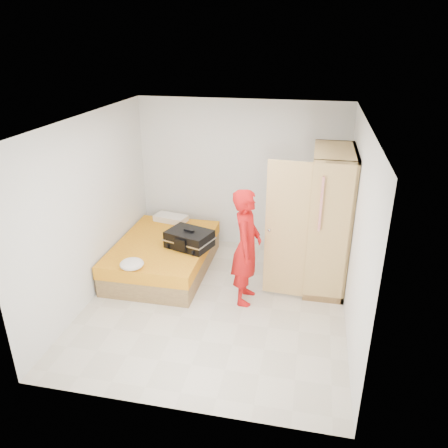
% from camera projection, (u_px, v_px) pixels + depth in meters
% --- Properties ---
extents(room, '(4.00, 4.02, 2.60)m').
position_uv_depth(room, '(216.00, 219.00, 5.78)').
color(room, beige).
rests_on(room, ground).
extents(bed, '(1.42, 2.02, 0.50)m').
position_uv_depth(bed, '(164.00, 256.00, 7.09)').
color(bed, '#A08148').
rests_on(bed, ground).
extents(wardrobe, '(1.17, 1.20, 2.10)m').
position_uv_depth(wardrobe, '(325.00, 224.00, 6.40)').
color(wardrobe, tan).
rests_on(wardrobe, ground).
extents(person, '(0.41, 0.62, 1.69)m').
position_uv_depth(person, '(246.00, 247.00, 6.05)').
color(person, '#B80B16').
rests_on(person, ground).
extents(suitcase, '(0.80, 0.68, 0.29)m').
position_uv_depth(suitcase, '(189.00, 239.00, 6.78)').
color(suitcase, black).
rests_on(suitcase, bed).
extents(round_cushion, '(0.34, 0.34, 0.13)m').
position_uv_depth(round_cushion, '(132.00, 264.00, 6.18)').
color(round_cushion, white).
rests_on(round_cushion, bed).
extents(pillow, '(0.62, 0.41, 0.10)m').
position_uv_depth(pillow, '(171.00, 218.00, 7.76)').
color(pillow, white).
rests_on(pillow, bed).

